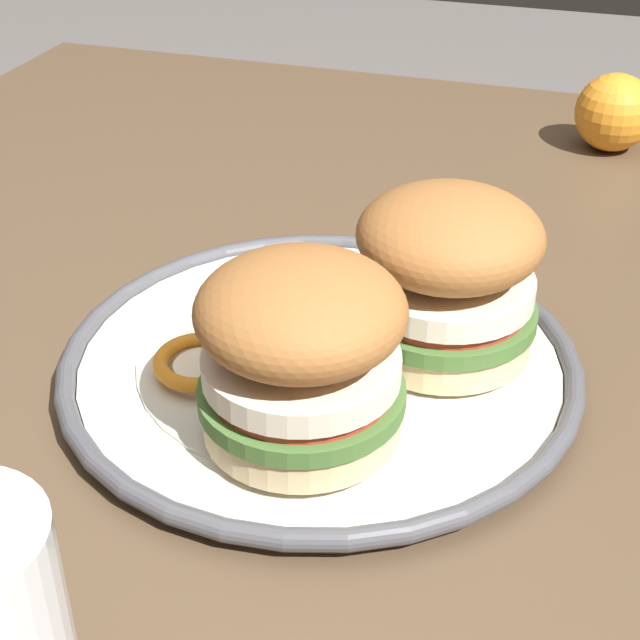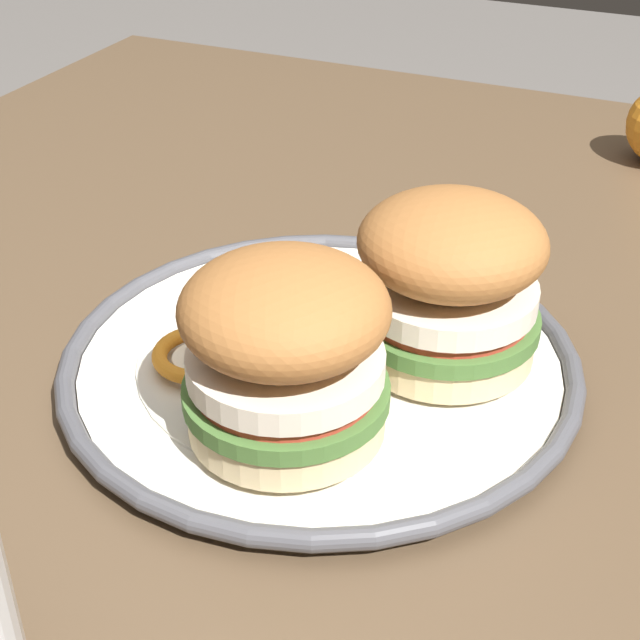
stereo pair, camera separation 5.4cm
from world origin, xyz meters
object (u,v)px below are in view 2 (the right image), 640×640
at_px(dining_table, 219,526).
at_px(sandwich_half_right, 285,348).
at_px(dinner_plate, 320,363).
at_px(sandwich_half_left, 449,279).

height_order(dining_table, sandwich_half_right, sandwich_half_right).
bearing_deg(dining_table, dinner_plate, 130.37).
relative_size(dining_table, dinner_plate, 3.91).
bearing_deg(sandwich_half_left, sandwich_half_right, -28.28).
bearing_deg(dining_table, sandwich_half_right, 66.56).
bearing_deg(dining_table, sandwich_half_left, 121.48).
relative_size(dinner_plate, sandwich_half_left, 2.16).
xyz_separation_m(dining_table, dinner_plate, (-0.04, 0.05, 0.12)).
distance_m(dinner_plate, sandwich_half_left, 0.09).
distance_m(dining_table, sandwich_half_right, 0.19).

